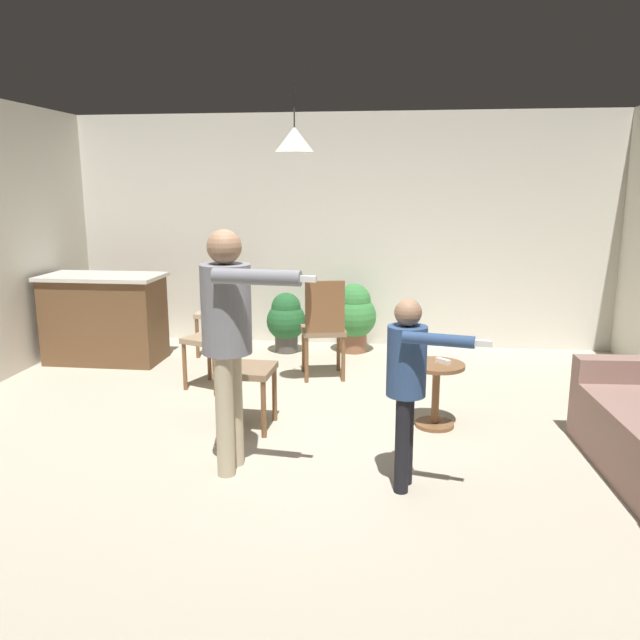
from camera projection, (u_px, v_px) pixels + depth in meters
ground at (300, 449)px, 4.60m from camera, size 7.68×7.68×0.00m
wall_back at (340, 231)px, 7.42m from camera, size 6.40×0.10×2.70m
kitchen_counter at (105, 318)px, 6.79m from camera, size 1.26×0.66×0.95m
side_table_by_couch at (436, 387)px, 4.96m from camera, size 0.44×0.44×0.52m
person_adult at (229, 325)px, 4.05m from camera, size 0.78×0.53×1.62m
person_child at (408, 373)px, 3.85m from camera, size 0.59×0.44×1.22m
dining_chair_by_counter at (237, 361)px, 4.90m from camera, size 0.44×0.44×1.00m
dining_chair_near_wall at (217, 333)px, 5.83m from camera, size 0.55×0.55×1.00m
dining_chair_centre_back at (324, 325)px, 6.14m from camera, size 0.50×0.50×1.00m
dining_chair_spare at (219, 306)px, 7.11m from camera, size 0.43×0.43×1.00m
potted_plant_corner at (354, 315)px, 7.19m from camera, size 0.52×0.52×0.79m
potted_plant_by_wall at (286, 319)px, 7.19m from camera, size 0.45×0.45×0.69m
spare_remote_on_table at (443, 361)px, 4.92m from camera, size 0.12×0.12×0.04m
ceiling_light_pendant at (294, 139)px, 5.12m from camera, size 0.32×0.32×0.55m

